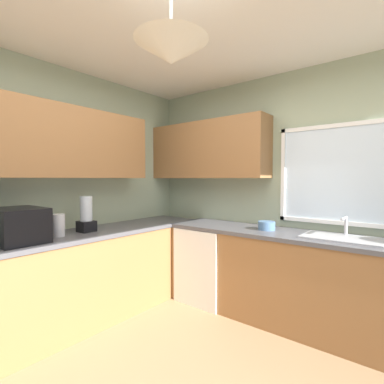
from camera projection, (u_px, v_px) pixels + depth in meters
name	position (u px, v px, depth m)	size (l,w,h in m)	color
room_shell	(149.00, 135.00, 2.61)	(3.67, 3.85, 2.66)	#9EAD8E
counter_run_left	(56.00, 285.00, 2.68)	(0.65, 3.46, 0.91)	olive
counter_run_back	(295.00, 279.00, 2.84)	(2.76, 0.65, 0.91)	olive
dishwasher	(209.00, 263.00, 3.45)	(0.60, 0.60, 0.86)	white
microwave	(18.00, 225.00, 2.41)	(0.48, 0.36, 0.29)	black
kettle	(59.00, 225.00, 2.66)	(0.11, 0.11, 0.21)	#B7B7BC
sink_assembly	(342.00, 238.00, 2.57)	(0.66, 0.40, 0.19)	#9EA0A5
bowl	(267.00, 226.00, 3.01)	(0.17, 0.17, 0.09)	#4C7099
blender_appliance	(86.00, 216.00, 2.90)	(0.15, 0.15, 0.36)	black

